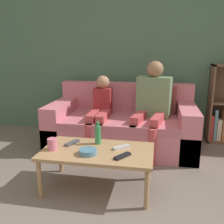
{
  "coord_description": "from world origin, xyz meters",
  "views": [
    {
      "loc": [
        0.32,
        -1.1,
        1.27
      ],
      "look_at": [
        -0.15,
        1.48,
        0.6
      ],
      "focal_mm": 40.0,
      "sensor_mm": 36.0,
      "label": 1
    }
  ],
  "objects": [
    {
      "name": "bottle",
      "position": [
        -0.22,
        1.09,
        0.47
      ],
      "size": [
        0.06,
        0.06,
        0.22
      ],
      "color": "#33844C",
      "rests_on": "coffee_table"
    },
    {
      "name": "coffee_table",
      "position": [
        -0.19,
        0.95,
        0.34
      ],
      "size": [
        1.0,
        0.56,
        0.38
      ],
      "color": "#A87F56",
      "rests_on": "ground_plane"
    },
    {
      "name": "tv_remote_2",
      "position": [
        0.02,
        1.02,
        0.39
      ],
      "size": [
        0.16,
        0.15,
        0.02
      ],
      "rotation": [
        0.0,
        0.0,
        -0.85
      ],
      "color": "#B7B7BC",
      "rests_on": "coffee_table"
    },
    {
      "name": "person_adult",
      "position": [
        0.26,
        1.96,
        0.65
      ],
      "size": [
        0.49,
        0.71,
        1.13
      ],
      "rotation": [
        0.0,
        0.0,
        -0.2
      ],
      "color": "#C6474C",
      "rests_on": "ground_plane"
    },
    {
      "name": "tv_remote_0",
      "position": [
        0.06,
        0.83,
        0.39
      ],
      "size": [
        0.14,
        0.17,
        0.02
      ],
      "rotation": [
        0.0,
        0.0,
        -0.61
      ],
      "color": "black",
      "rests_on": "coffee_table"
    },
    {
      "name": "cup_near",
      "position": [
        -0.59,
        0.88,
        0.43
      ],
      "size": [
        0.09,
        0.09,
        0.11
      ],
      "color": "pink",
      "rests_on": "coffee_table"
    },
    {
      "name": "couch",
      "position": [
        -0.11,
        2.05,
        0.27
      ],
      "size": [
        1.85,
        0.97,
        0.81
      ],
      "color": "#D1707F",
      "rests_on": "ground_plane"
    },
    {
      "name": "person_child",
      "position": [
        -0.38,
        1.9,
        0.53
      ],
      "size": [
        0.22,
        0.65,
        0.93
      ],
      "rotation": [
        0.0,
        0.0,
        0.0
      ],
      "color": "#C6474C",
      "rests_on": "ground_plane"
    },
    {
      "name": "wall_back",
      "position": [
        0.0,
        2.64,
        1.3
      ],
      "size": [
        12.0,
        0.06,
        2.6
      ],
      "color": "#4C6B56",
      "rests_on": "ground_plane"
    },
    {
      "name": "tv_remote_1",
      "position": [
        -0.46,
        1.05,
        0.39
      ],
      "size": [
        0.11,
        0.18,
        0.02
      ],
      "rotation": [
        0.0,
        0.0,
        -0.4
      ],
      "color": "#47474C",
      "rests_on": "coffee_table"
    },
    {
      "name": "snack_bowl",
      "position": [
        -0.25,
        0.84,
        0.4
      ],
      "size": [
        0.16,
        0.16,
        0.05
      ],
      "color": "teal",
      "rests_on": "coffee_table"
    }
  ]
}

